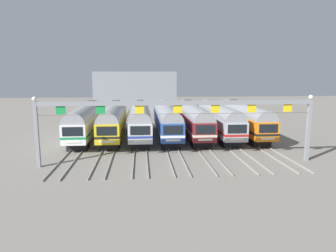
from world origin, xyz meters
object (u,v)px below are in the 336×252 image
(commuter_train_white, at_px, (86,120))
(catenary_gantry, at_px, (178,111))
(commuter_train_yellow, at_px, (114,120))
(commuter_train_stainless, at_px, (218,118))
(commuter_train_orange, at_px, (244,118))
(commuter_train_maroon, at_px, (193,119))
(commuter_train_blue, at_px, (167,119))
(commuter_train_silver, at_px, (140,119))

(commuter_train_white, bearing_deg, catenary_gantry, -49.80)
(commuter_train_yellow, height_order, commuter_train_stainless, commuter_train_yellow)
(commuter_train_white, bearing_deg, commuter_train_yellow, 0.00)
(commuter_train_stainless, distance_m, commuter_train_orange, 3.80)
(commuter_train_stainless, bearing_deg, commuter_train_white, 179.99)
(commuter_train_white, relative_size, commuter_train_stainless, 1.00)
(commuter_train_maroon, bearing_deg, commuter_train_white, 180.00)
(commuter_train_blue, relative_size, commuter_train_orange, 1.00)
(commuter_train_yellow, distance_m, commuter_train_maroon, 11.41)
(commuter_train_yellow, xyz_separation_m, commuter_train_blue, (7.60, -0.00, -0.00))
(commuter_train_silver, relative_size, commuter_train_orange, 1.00)
(commuter_train_yellow, relative_size, commuter_train_silver, 1.00)
(commuter_train_yellow, xyz_separation_m, commuter_train_silver, (3.80, 0.00, 0.00))
(commuter_train_yellow, height_order, commuter_train_orange, same)
(commuter_train_silver, distance_m, commuter_train_maroon, 7.60)
(commuter_train_white, height_order, commuter_train_silver, same)
(commuter_train_stainless, bearing_deg, commuter_train_orange, 0.07)
(commuter_train_silver, xyz_separation_m, commuter_train_stainless, (11.41, -0.00, -0.00))
(commuter_train_silver, bearing_deg, commuter_train_blue, -0.07)
(commuter_train_silver, xyz_separation_m, commuter_train_orange, (15.21, 0.00, 0.00))
(commuter_train_blue, xyz_separation_m, commuter_train_stainless, (7.60, 0.00, 0.00))
(commuter_train_silver, bearing_deg, commuter_train_orange, 0.00)
(commuter_train_white, relative_size, catenary_gantry, 0.64)
(commuter_train_blue, bearing_deg, commuter_train_white, 179.98)
(commuter_train_orange, bearing_deg, commuter_train_white, 180.00)
(commuter_train_stainless, height_order, commuter_train_orange, commuter_train_orange)
(commuter_train_blue, xyz_separation_m, catenary_gantry, (0.00, -13.49, 2.71))
(commuter_train_yellow, relative_size, commuter_train_stainless, 1.00)
(commuter_train_orange, bearing_deg, commuter_train_blue, -179.98)
(commuter_train_white, height_order, commuter_train_blue, commuter_train_white)
(commuter_train_white, xyz_separation_m, commuter_train_yellow, (3.80, 0.00, 0.00))
(catenary_gantry, bearing_deg, commuter_train_white, 130.20)
(commuter_train_stainless, bearing_deg, commuter_train_yellow, 179.98)
(commuter_train_blue, xyz_separation_m, commuter_train_orange, (11.41, 0.00, 0.00))
(commuter_train_yellow, relative_size, commuter_train_blue, 1.00)
(commuter_train_orange, bearing_deg, commuter_train_stainless, -179.93)
(commuter_train_white, height_order, catenary_gantry, catenary_gantry)
(commuter_train_stainless, bearing_deg, commuter_train_maroon, 179.93)
(commuter_train_blue, height_order, commuter_train_stainless, same)
(commuter_train_white, xyz_separation_m, commuter_train_orange, (22.81, 0.00, 0.00))
(commuter_train_yellow, bearing_deg, commuter_train_white, 180.00)
(commuter_train_silver, height_order, commuter_train_stainless, commuter_train_silver)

